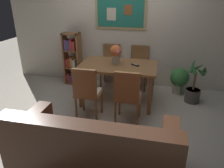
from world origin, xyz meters
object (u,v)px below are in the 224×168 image
(dining_chair_far_right, at_px, (139,64))
(bookshelf, at_px, (73,61))
(potted_ivy, at_px, (179,79))
(dining_table, at_px, (118,70))
(dining_chair_far_left, at_px, (111,62))
(tv_remote, at_px, (135,65))
(potted_palm, at_px, (194,88))
(dining_chair_near_right, at_px, (128,93))
(dining_chair_near_left, at_px, (87,90))
(flower_vase, at_px, (116,53))
(leather_couch, at_px, (94,152))

(dining_chair_far_right, xyz_separation_m, bookshelf, (-1.49, -0.09, -0.00))
(potted_ivy, bearing_deg, dining_chair_far_right, 170.82)
(dining_table, xyz_separation_m, bookshelf, (-1.19, 0.69, -0.11))
(dining_chair_far_left, relative_size, tv_remote, 5.96)
(dining_chair_far_left, relative_size, potted_ivy, 1.69)
(potted_palm, distance_m, tv_remote, 1.23)
(potted_palm, bearing_deg, tv_remote, -166.35)
(dining_chair_near_right, xyz_separation_m, dining_chair_far_left, (-0.62, 1.53, 0.00))
(dining_chair_far_right, bearing_deg, bookshelf, -176.35)
(dining_chair_near_right, distance_m, potted_ivy, 1.66)
(dining_chair_near_right, relative_size, tv_remote, 5.96)
(dining_chair_near_left, height_order, tv_remote, dining_chair_near_left)
(tv_remote, bearing_deg, bookshelf, 155.72)
(dining_chair_near_left, height_order, dining_chair_far_left, same)
(potted_ivy, height_order, tv_remote, tv_remote)
(dining_chair_far_left, bearing_deg, potted_ivy, -5.43)
(dining_table, relative_size, flower_vase, 3.97)
(dining_chair_far_left, xyz_separation_m, potted_ivy, (1.49, -0.14, -0.23))
(dining_chair_near_left, bearing_deg, tv_remote, 49.55)
(flower_vase, bearing_deg, potted_palm, 10.25)
(dining_chair_near_right, height_order, leather_couch, dining_chair_near_right)
(bookshelf, height_order, tv_remote, bookshelf)
(dining_chair_near_right, distance_m, bookshelf, 2.07)
(dining_chair_far_right, distance_m, potted_palm, 1.24)
(potted_ivy, distance_m, tv_remote, 1.15)
(potted_ivy, bearing_deg, flower_vase, -152.73)
(dining_table, relative_size, dining_chair_near_left, 1.54)
(dining_table, height_order, flower_vase, flower_vase)
(dining_chair_near_right, relative_size, dining_chair_near_left, 1.00)
(potted_ivy, bearing_deg, dining_chair_near_left, -137.24)
(dining_chair_far_right, bearing_deg, leather_couch, -94.15)
(potted_ivy, height_order, potted_palm, potted_palm)
(dining_chair_near_right, bearing_deg, dining_chair_far_right, 89.94)
(dining_table, distance_m, tv_remote, 0.32)
(dining_chair_far_left, xyz_separation_m, potted_palm, (1.73, -0.50, -0.24))
(potted_ivy, relative_size, potted_palm, 0.64)
(leather_couch, height_order, bookshelf, bookshelf)
(dining_chair_near_left, distance_m, dining_chair_far_left, 1.54)
(leather_couch, height_order, flower_vase, flower_vase)
(dining_chair_far_left, xyz_separation_m, flower_vase, (0.27, -0.77, 0.41))
(dining_chair_far_left, bearing_deg, dining_chair_near_right, -67.88)
(dining_table, distance_m, potted_ivy, 1.37)
(dining_chair_near_right, bearing_deg, potted_palm, 42.85)
(dining_chair_far_left, relative_size, flower_vase, 2.58)
(leather_couch, relative_size, bookshelf, 1.56)
(dining_chair_near_right, xyz_separation_m, bookshelf, (-1.49, 1.44, -0.00))
(potted_palm, xyz_separation_m, flower_vase, (-1.46, -0.26, 0.66))
(tv_remote, bearing_deg, dining_chair_near_right, -90.57)
(flower_vase, bearing_deg, leather_couch, -85.23)
(dining_chair_far_left, distance_m, potted_ivy, 1.51)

